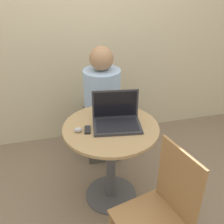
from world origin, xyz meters
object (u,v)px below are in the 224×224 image
laptop (116,118)px  cell_phone (88,130)px  person_seated (102,113)px  chair_empty (160,214)px

laptop → cell_phone: size_ratio=3.74×
cell_phone → person_seated: (0.25, 0.66, -0.25)m
chair_empty → person_seated: 1.31m
person_seated → laptop: bearing=-91.1°
laptop → person_seated: bearing=88.9°
laptop → cell_phone: (-0.24, -0.04, -0.05)m
cell_phone → chair_empty: size_ratio=0.12×
chair_empty → person_seated: person_seated is taller
chair_empty → laptop: bearing=98.3°
laptop → cell_phone: laptop is taller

